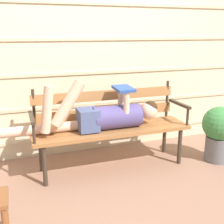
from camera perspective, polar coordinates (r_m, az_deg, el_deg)
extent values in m
plane|color=#936B56|center=(3.13, 0.79, -11.71)|extent=(12.00, 12.00, 0.00)
cube|color=beige|center=(3.48, -3.33, 11.04)|extent=(5.40, 0.06, 2.32)
cube|color=beige|center=(3.65, -2.94, -4.30)|extent=(5.40, 0.02, 0.04)
cube|color=beige|center=(3.54, -3.02, 1.60)|extent=(5.40, 0.02, 0.04)
cube|color=beige|center=(3.47, -3.12, 7.81)|extent=(5.40, 0.02, 0.04)
cube|color=beige|center=(3.44, -3.21, 14.22)|extent=(5.40, 0.02, 0.04)
cube|color=beige|center=(3.45, -3.32, 20.66)|extent=(5.40, 0.02, 0.04)
cube|color=#9E6638|center=(2.94, 0.94, -4.44)|extent=(1.68, 0.14, 0.04)
cube|color=#9E6638|center=(3.07, 0.00, -3.56)|extent=(1.68, 0.14, 0.04)
cube|color=#9E6638|center=(3.20, -0.87, -2.76)|extent=(1.68, 0.14, 0.04)
cube|color=#9E6638|center=(3.22, -1.25, -0.10)|extent=(1.61, 0.05, 0.11)
cube|color=#9E6638|center=(3.17, -1.27, 3.32)|extent=(1.61, 0.05, 0.11)
cylinder|color=#382D23|center=(3.05, -15.16, 0.37)|extent=(0.03, 0.03, 0.43)
cylinder|color=#382D23|center=(3.51, 10.82, 2.58)|extent=(0.03, 0.03, 0.43)
cylinder|color=#382D23|center=(2.85, -13.18, -10.38)|extent=(0.04, 0.04, 0.41)
cylinder|color=#382D23|center=(3.32, 13.21, -6.63)|extent=(0.04, 0.04, 0.41)
cylinder|color=#382D23|center=(3.16, -13.90, -7.79)|extent=(0.04, 0.04, 0.41)
cylinder|color=#382D23|center=(3.58, 10.32, -4.75)|extent=(0.04, 0.04, 0.41)
cube|color=#382D23|center=(2.85, -15.62, -1.07)|extent=(0.04, 0.41, 0.03)
cylinder|color=#382D23|center=(2.72, -15.20, -4.06)|extent=(0.03, 0.03, 0.20)
cube|color=#382D23|center=(3.36, 13.23, 1.57)|extent=(0.04, 0.41, 0.03)
cylinder|color=#382D23|center=(3.25, 14.71, -0.84)|extent=(0.03, 0.03, 0.20)
cylinder|color=#514784|center=(3.04, 0.92, -0.95)|extent=(0.51, 0.25, 0.25)
cube|color=#475684|center=(2.95, -4.79, -1.52)|extent=(0.20, 0.23, 0.22)
sphere|color=beige|center=(3.18, 7.24, 0.22)|extent=(0.19, 0.19, 0.19)
sphere|color=#382314|center=(3.18, 7.58, 0.83)|extent=(0.16, 0.16, 0.16)
cylinder|color=beige|center=(2.80, -8.71, 1.65)|extent=(0.35, 0.11, 0.46)
cylinder|color=beige|center=(2.78, -12.71, 0.47)|extent=(0.16, 0.09, 0.46)
cylinder|color=beige|center=(2.95, -14.94, -3.40)|extent=(0.89, 0.10, 0.10)
cylinder|color=beige|center=(2.96, 2.85, 1.40)|extent=(0.06, 0.06, 0.28)
cylinder|color=beige|center=(3.10, 1.73, 2.08)|extent=(0.06, 0.06, 0.28)
cube|color=#284C9E|center=(3.00, 2.31, 4.64)|extent=(0.18, 0.25, 0.05)
cylinder|color=brown|center=(2.39, -20.32, -17.80)|extent=(0.04, 0.04, 0.31)
cylinder|color=slate|center=(3.55, 20.10, -6.78)|extent=(0.28, 0.28, 0.29)
sphere|color=#3D8442|center=(3.45, 20.56, -2.20)|extent=(0.39, 0.39, 0.39)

